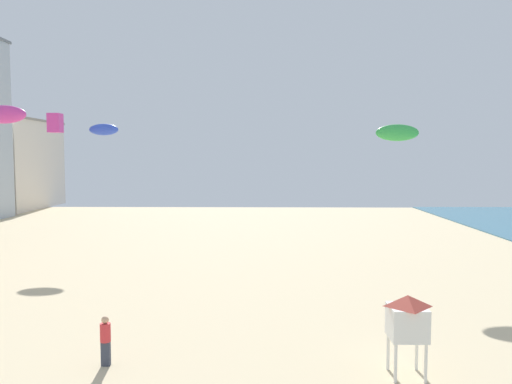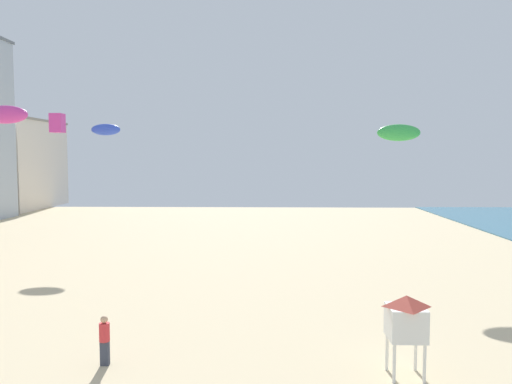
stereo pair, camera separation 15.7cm
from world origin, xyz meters
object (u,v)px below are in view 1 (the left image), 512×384
kite_flyer (105,338)px  kite_magenta_parafoil (3,114)px  lifeguard_stand (407,318)px  kite_green_parafoil (397,133)px  kite_magenta_box (55,123)px  kite_blue_parafoil_2 (104,130)px

kite_flyer → kite_magenta_parafoil: (-9.54, 12.08, 8.24)m
lifeguard_stand → kite_green_parafoil: bearing=92.6°
kite_flyer → kite_green_parafoil: bearing=23.3°
kite_magenta_box → kite_blue_parafoil_2: (2.81, 2.38, -0.35)m
kite_magenta_parafoil → kite_magenta_box: bearing=95.2°
kite_magenta_box → lifeguard_stand: bearing=-47.1°
lifeguard_stand → kite_magenta_box: (-19.88, 21.39, 7.44)m
kite_flyer → kite_blue_parafoil_2: 25.66m
lifeguard_stand → kite_green_parafoil: size_ratio=0.92×
kite_flyer → kite_blue_parafoil_2: (-7.52, 23.19, 8.01)m
lifeguard_stand → kite_magenta_box: bearing=149.0°
kite_green_parafoil → kite_magenta_parafoil: bearing=-169.0°
kite_flyer → kite_magenta_parafoil: kite_magenta_parafoil is taller
kite_flyer → lifeguard_stand: lifeguard_stand is taller
lifeguard_stand → kite_green_parafoil: 18.81m
kite_flyer → kite_green_parafoil: kite_green_parafoil is taller
kite_flyer → kite_green_parafoil: (13.66, 16.58, 7.42)m
kite_magenta_parafoil → kite_magenta_box: size_ratio=1.87×
kite_green_parafoil → kite_magenta_box: 24.38m
lifeguard_stand → kite_blue_parafoil_2: bearing=141.8°
kite_green_parafoil → kite_blue_parafoil_2: kite_blue_parafoil_2 is taller
kite_flyer → kite_magenta_parafoil: 17.46m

